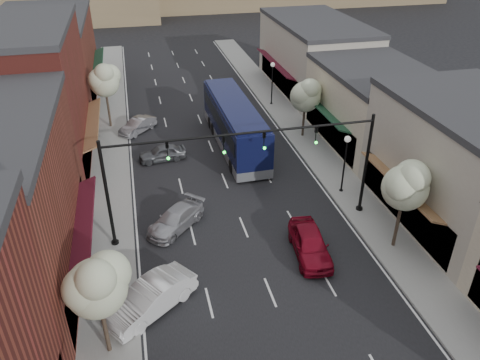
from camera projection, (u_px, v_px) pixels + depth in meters
ground at (282, 320)px, 23.23m from camera, size 160.00×160.00×0.00m
sidewalk_left at (110, 164)px, 37.05m from camera, size 2.80×73.00×0.15m
sidewalk_right at (309, 143)px, 40.37m from camera, size 2.80×73.00×0.15m
curb_left at (128, 162)px, 37.33m from camera, size 0.25×73.00×0.17m
curb_right at (294, 145)px, 40.09m from camera, size 0.25×73.00×0.17m
bldg_left_midfar at (18, 100)px, 34.45m from camera, size 10.14×14.10×10.90m
bldg_left_far at (47, 57)px, 48.50m from camera, size 10.14×18.10×8.40m
bldg_right_midnear at (466, 165)px, 28.99m from camera, size 9.14×12.10×7.90m
bldg_right_midfar at (373, 106)px, 39.43m from camera, size 9.14×12.10×6.40m
bldg_right_far at (314, 56)px, 50.92m from camera, size 9.14×16.10×7.40m
signal_mast_right at (333, 154)px, 28.70m from camera, size 8.22×0.46×7.00m
signal_mast_left at (148, 175)px, 26.48m from camera, size 8.22×0.46×7.00m
tree_right_near at (407, 184)px, 25.93m from camera, size 2.85×2.65×5.95m
tree_right_far at (306, 94)px, 39.58m from camera, size 2.85×2.65×5.43m
tree_left_near at (97, 284)px, 19.41m from camera, size 2.85×2.65×5.69m
tree_left_far at (104, 79)px, 41.02m from camera, size 2.85×2.65×6.13m
lamp_post_near at (346, 155)px, 32.05m from camera, size 0.44×0.44×4.44m
lamp_post_far at (272, 77)px, 46.73m from camera, size 0.44×0.44×4.44m
coach_bus at (235, 124)px, 39.04m from camera, size 3.04×12.94×3.94m
red_hatchback at (310, 243)px, 27.21m from camera, size 2.39×4.89×1.61m
parked_car_b at (151, 298)px, 23.43m from camera, size 5.05×4.37×1.64m
parked_car_c at (176, 219)px, 29.59m from camera, size 4.44×4.46×1.30m
parked_car_d at (162, 153)px, 37.52m from camera, size 3.88×1.86×1.28m
parked_car_e at (138, 126)px, 42.18m from camera, size 3.63×3.74×1.27m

